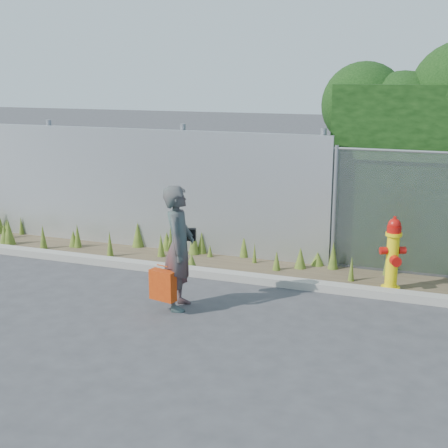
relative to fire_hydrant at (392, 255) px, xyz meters
The scene contains 8 objects.
ground 3.05m from the fire_hydrant, 134.23° to the right, with size 80.00×80.00×0.00m, color #373739.
curb 2.17m from the fire_hydrant, behind, with size 16.00×0.22×0.12m, color gray.
weed_strip 2.63m from the fire_hydrant, behind, with size 16.00×1.27×0.54m.
corrugated_fence 5.43m from the fire_hydrant, behind, with size 8.50×0.21×2.30m.
fire_hydrant is the anchor object (origin of this frame).
woman 3.20m from the fire_hydrant, 147.56° to the right, with size 0.63×0.41×1.72m, color #0F625C.
red_tote_bag 3.45m from the fire_hydrant, 144.96° to the right, with size 0.38×0.14×0.49m.
black_shoulder_bag 3.07m from the fire_hydrant, 151.46° to the right, with size 0.23×0.09×0.17m.
Camera 1 is at (2.78, -7.03, 3.21)m, focal length 50.00 mm.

